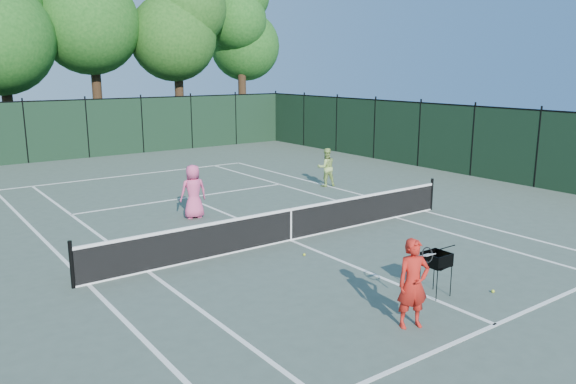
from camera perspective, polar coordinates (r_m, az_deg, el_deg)
ground at (r=15.45m, az=0.28°, el=-4.94°), size 90.00×90.00×0.00m
sideline_doubles_left at (r=13.16m, az=-19.61°, el=-8.85°), size 0.10×23.77×0.01m
sideline_doubles_right at (r=19.09m, az=13.68°, el=-1.89°), size 0.10×23.77×0.01m
sideline_singles_left at (r=13.56m, az=-14.03°, el=-7.84°), size 0.10×23.77×0.01m
sideline_singles_right at (r=18.09m, az=10.86°, el=-2.54°), size 0.10×23.77×0.01m
baseline_far at (r=25.74m, az=-15.57°, el=1.68°), size 10.97×0.10×0.01m
service_line_near at (r=11.29m, az=20.35°, el=-12.52°), size 8.23×0.10×0.01m
service_line_far at (r=20.78m, az=-10.22°, el=-0.57°), size 8.23×0.10×0.01m
center_service_line at (r=15.45m, az=0.28°, el=-4.93°), size 0.10×12.80×0.01m
tennis_net at (r=15.31m, az=0.28°, el=-3.24°), size 11.69×0.09×1.06m
fence_far at (r=31.29m, az=-19.72°, el=6.03°), size 24.00×0.05×3.00m
fence_right at (r=24.09m, az=24.03°, el=3.95°), size 0.05×36.00×3.00m
tree_4 at (r=37.16m, az=-11.32°, el=17.70°), size 6.20×6.20×12.97m
tree_5 at (r=39.92m, az=-4.80°, el=16.89°), size 5.80×5.80×12.23m
coach at (r=10.48m, az=12.59°, el=-9.05°), size 1.05×0.59×1.67m
player_pink at (r=17.78m, az=-9.59°, el=0.05°), size 0.90×0.66×1.70m
player_green at (r=22.37m, az=3.89°, el=2.52°), size 0.89×0.78×1.53m
ball_hopper at (r=12.00m, az=14.85°, el=-6.66°), size 0.56×0.56×0.93m
loose_ball_near_cart at (r=12.74m, az=20.11°, el=-9.44°), size 0.07×0.07×0.07m
loose_ball_midcourt at (r=14.21m, az=1.66°, el=-6.37°), size 0.07×0.07×0.07m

